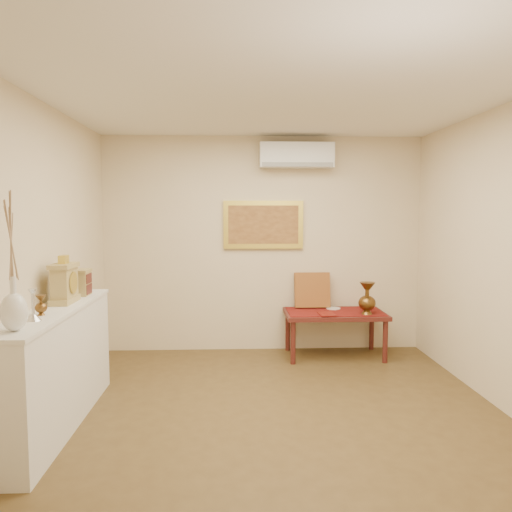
{
  "coord_description": "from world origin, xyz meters",
  "views": [
    {
      "loc": [
        -0.37,
        -4.04,
        1.75
      ],
      "look_at": [
        -0.14,
        1.15,
        1.3
      ],
      "focal_mm": 35.0,
      "sensor_mm": 36.0,
      "label": 1
    }
  ],
  "objects": [
    {
      "name": "wall_front",
      "position": [
        0.0,
        -2.25,
        1.35
      ],
      "size": [
        4.0,
        0.02,
        2.7
      ],
      "primitive_type": "cube",
      "color": "beige",
      "rests_on": "ground"
    },
    {
      "name": "cushion",
      "position": [
        0.61,
        2.14,
        0.78
      ],
      "size": [
        0.44,
        0.19,
        0.45
      ],
      "primitive_type": "cube",
      "rotation": [
        -0.21,
        0.0,
        0.0
      ],
      "color": "maroon",
      "rests_on": "table_cloth"
    },
    {
      "name": "plate",
      "position": [
        0.86,
        2.03,
        0.56
      ],
      "size": [
        0.17,
        0.17,
        0.01
      ],
      "primitive_type": "cylinder",
      "color": "white",
      "rests_on": "table_cloth"
    },
    {
      "name": "painting",
      "position": [
        0.0,
        2.22,
        1.6
      ],
      "size": [
        1.0,
        0.06,
        0.6
      ],
      "color": "gold",
      "rests_on": "wall_back"
    },
    {
      "name": "brass_urn_small",
      "position": [
        -1.82,
        -0.27,
        1.08
      ],
      "size": [
        0.09,
        0.09,
        0.2
      ],
      "primitive_type": null,
      "color": "brown",
      "rests_on": "display_ledge"
    },
    {
      "name": "display_ledge",
      "position": [
        -1.82,
        0.0,
        0.49
      ],
      "size": [
        0.37,
        2.02,
        0.98
      ],
      "color": "silver",
      "rests_on": "floor"
    },
    {
      "name": "menu",
      "position": [
        0.72,
        1.69,
        0.56
      ],
      "size": [
        0.2,
        0.26,
        0.01
      ],
      "primitive_type": "cube",
      "rotation": [
        0.0,
        0.0,
        0.06
      ],
      "color": "maroon",
      "rests_on": "table_cloth"
    },
    {
      "name": "ceiling",
      "position": [
        0.0,
        0.0,
        2.7
      ],
      "size": [
        4.5,
        4.5,
        0.0
      ],
      "primitive_type": "plane",
      "rotation": [
        3.14,
        0.0,
        0.0
      ],
      "color": "silver",
      "rests_on": "ground"
    },
    {
      "name": "mantel_clock",
      "position": [
        -1.82,
        0.25,
        1.15
      ],
      "size": [
        0.17,
        0.36,
        0.41
      ],
      "color": "tan",
      "rests_on": "display_ledge"
    },
    {
      "name": "ac_unit",
      "position": [
        0.4,
        2.12,
        2.45
      ],
      "size": [
        0.9,
        0.25,
        0.3
      ],
      "color": "silver",
      "rests_on": "wall_back"
    },
    {
      "name": "floor",
      "position": [
        0.0,
        0.0,
        0.0
      ],
      "size": [
        4.5,
        4.5,
        0.0
      ],
      "primitive_type": "plane",
      "color": "brown",
      "rests_on": "ground"
    },
    {
      "name": "low_table",
      "position": [
        0.85,
        1.88,
        0.48
      ],
      "size": [
        1.2,
        0.7,
        0.55
      ],
      "color": "#531D19",
      "rests_on": "floor"
    },
    {
      "name": "wall_back",
      "position": [
        0.0,
        2.25,
        1.35
      ],
      "size": [
        4.0,
        0.02,
        2.7
      ],
      "primitive_type": "cube",
      "color": "beige",
      "rests_on": "ground"
    },
    {
      "name": "candlestick",
      "position": [
        -1.81,
        -0.45,
        1.1
      ],
      "size": [
        0.11,
        0.11,
        0.23
      ],
      "primitive_type": null,
      "color": "silver",
      "rests_on": "display_ledge"
    },
    {
      "name": "white_vase",
      "position": [
        -1.8,
        -0.77,
        1.44
      ],
      "size": [
        0.17,
        0.17,
        0.91
      ],
      "primitive_type": null,
      "color": "white",
      "rests_on": "display_ledge"
    },
    {
      "name": "brass_urn_tall",
      "position": [
        1.19,
        1.69,
        0.79
      ],
      "size": [
        0.2,
        0.2,
        0.46
      ],
      "primitive_type": null,
      "color": "brown",
      "rests_on": "table_cloth"
    },
    {
      "name": "wooden_chest",
      "position": [
        -1.8,
        0.64,
        1.1
      ],
      "size": [
        0.16,
        0.21,
        0.24
      ],
      "color": "tan",
      "rests_on": "display_ledge"
    },
    {
      "name": "wall_left",
      "position": [
        -2.0,
        0.0,
        1.35
      ],
      "size": [
        0.02,
        4.5,
        2.7
      ],
      "primitive_type": "cube",
      "color": "beige",
      "rests_on": "ground"
    },
    {
      "name": "table_cloth",
      "position": [
        0.85,
        1.88,
        0.55
      ],
      "size": [
        1.14,
        0.59,
        0.01
      ],
      "primitive_type": "cube",
      "color": "maroon",
      "rests_on": "low_table"
    }
  ]
}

